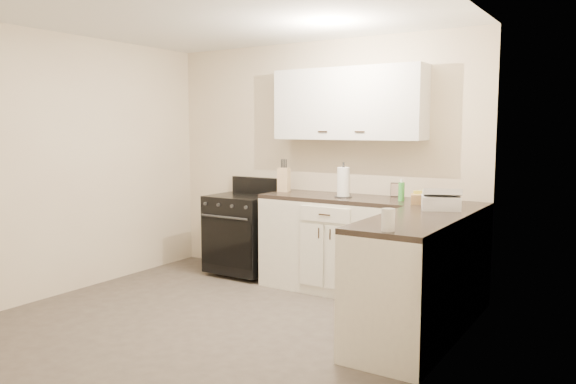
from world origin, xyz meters
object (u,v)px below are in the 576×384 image
Objects in this scene: stove at (243,233)px; wicker_basket at (426,199)px; paper_towel at (343,182)px; countertop_grill at (441,203)px; knife_block at (284,180)px.

wicker_basket is at bearing -2.01° from stove.
countertop_grill is at bearing -16.03° from paper_towel.
wicker_basket is at bearing -3.31° from paper_towel.
knife_block is 0.87× the size of paper_towel.
wicker_basket is at bearing -17.19° from knife_block.
stove is 2.75× the size of countertop_grill.
paper_towel is at bearing -1.12° from stove.
knife_block is 1.59m from wicker_basket.
countertop_grill is at bearing -50.22° from wicker_basket.
paper_towel is 0.96× the size of countertop_grill.
wicker_basket is 0.85× the size of countertop_grill.
wicker_basket is (1.58, -0.15, -0.08)m from knife_block.
countertop_grill is (1.79, -0.41, -0.07)m from knife_block.
countertop_grill is (0.21, -0.25, 0.01)m from wicker_basket.
knife_block is 0.83× the size of countertop_grill.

